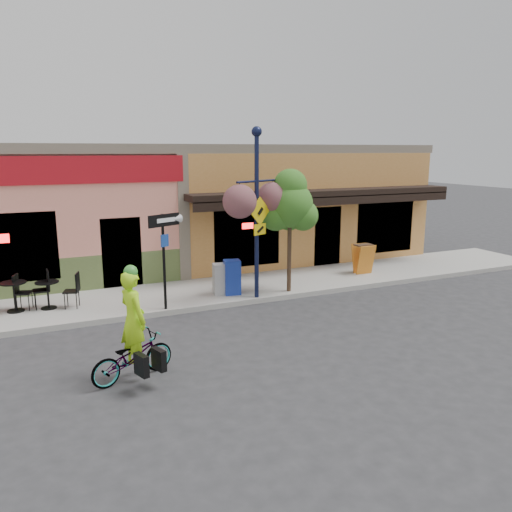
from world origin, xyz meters
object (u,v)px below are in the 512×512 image
at_px(lamp_post, 257,214).
at_px(street_tree, 290,231).
at_px(newspaper_box_grey, 221,279).
at_px(cyclist_rider, 134,332).
at_px(bicycle, 133,357).
at_px(one_way_sign, 164,262).
at_px(building, 180,203).
at_px(newspaper_box_blue, 232,277).

bearing_deg(lamp_post, street_tree, -12.98).
bearing_deg(newspaper_box_grey, cyclist_rider, -118.90).
xyz_separation_m(bicycle, lamp_post, (4.19, 3.54, 2.11)).
relative_size(cyclist_rider, one_way_sign, 0.74).
bearing_deg(cyclist_rider, one_way_sign, -41.44).
height_order(building, one_way_sign, building).
bearing_deg(street_tree, lamp_post, -170.51).
height_order(bicycle, cyclist_rider, cyclist_rider).
height_order(building, newspaper_box_grey, building).
height_order(newspaper_box_blue, newspaper_box_grey, newspaper_box_blue).
distance_m(one_way_sign, street_tree, 3.86).
relative_size(bicycle, cyclist_rider, 0.90).
relative_size(cyclist_rider, newspaper_box_grey, 2.07).
height_order(one_way_sign, newspaper_box_blue, one_way_sign).
bearing_deg(street_tree, newspaper_box_grey, 165.04).
bearing_deg(one_way_sign, bicycle, -137.76).
height_order(bicycle, newspaper_box_grey, newspaper_box_grey).
xyz_separation_m(bicycle, newspaper_box_grey, (3.36, 4.26, 0.16)).
bearing_deg(cyclist_rider, bicycle, 71.16).
height_order(building, lamp_post, lamp_post).
xyz_separation_m(bicycle, street_tree, (5.34, 3.73, 1.55)).
bearing_deg(bicycle, newspaper_box_grey, -57.06).
bearing_deg(one_way_sign, building, 46.55).
relative_size(cyclist_rider, street_tree, 0.51).
bearing_deg(one_way_sign, newspaper_box_blue, -9.15).
bearing_deg(building, bicycle, -110.48).
height_order(building, cyclist_rider, building).
xyz_separation_m(newspaper_box_blue, newspaper_box_grey, (-0.31, 0.14, -0.06)).
bearing_deg(street_tree, bicycle, -145.05).
xyz_separation_m(bicycle, one_way_sign, (1.52, 3.54, 0.98)).
bearing_deg(street_tree, one_way_sign, -177.12).
relative_size(one_way_sign, street_tree, 0.69).
xyz_separation_m(building, newspaper_box_blue, (-0.21, -6.26, -1.59)).
height_order(building, street_tree, building).
bearing_deg(building, lamp_post, -87.41).
xyz_separation_m(cyclist_rider, newspaper_box_grey, (3.31, 4.26, -0.34)).
relative_size(bicycle, street_tree, 0.46).
bearing_deg(bicycle, cyclist_rider, -108.84).
relative_size(lamp_post, newspaper_box_blue, 4.70).
xyz_separation_m(bicycle, cyclist_rider, (0.05, 0.00, 0.50)).
xyz_separation_m(cyclist_rider, newspaper_box_blue, (3.62, 4.13, -0.28)).
xyz_separation_m(building, lamp_post, (0.31, -6.85, 0.30)).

